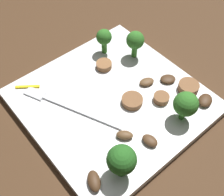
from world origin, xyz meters
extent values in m
plane|color=#422B19|center=(0.00, 0.00, 0.00)|extent=(1.40, 1.40, 0.00)
cube|color=white|center=(0.00, 0.00, 0.01)|extent=(0.28, 0.28, 0.02)
cube|color=silver|center=(0.01, 0.06, 0.02)|extent=(0.13, 0.06, 0.00)
cube|color=silver|center=(0.09, 0.09, 0.02)|extent=(0.04, 0.03, 0.00)
cylinder|color=#347525|center=(0.10, -0.06, 0.03)|extent=(0.01, 0.01, 0.03)
sphere|color=#2D6B23|center=(0.10, -0.06, 0.05)|extent=(0.03, 0.03, 0.03)
cylinder|color=#296420|center=(-0.11, 0.08, 0.03)|extent=(0.01, 0.01, 0.03)
sphere|color=#235B1E|center=(-0.11, 0.08, 0.06)|extent=(0.04, 0.04, 0.04)
cylinder|color=#347525|center=(-0.10, -0.06, 0.03)|extent=(0.01, 0.01, 0.03)
sphere|color=#2D6B23|center=(-0.10, -0.06, 0.05)|extent=(0.04, 0.04, 0.04)
cylinder|color=#347525|center=(0.05, -0.10, 0.03)|extent=(0.01, 0.01, 0.03)
sphere|color=#2D6B23|center=(0.05, -0.10, 0.06)|extent=(0.03, 0.03, 0.03)
cylinder|color=brown|center=(-0.06, -0.06, 0.02)|extent=(0.04, 0.04, 0.01)
cylinder|color=brown|center=(0.06, -0.04, 0.02)|extent=(0.04, 0.04, 0.01)
cylinder|color=brown|center=(-0.07, -0.11, 0.02)|extent=(0.05, 0.05, 0.01)
cylinder|color=brown|center=(-0.03, -0.02, 0.02)|extent=(0.04, 0.04, 0.01)
ellipsoid|color=brown|center=(-0.01, -0.07, 0.02)|extent=(0.02, 0.03, 0.01)
ellipsoid|color=#422B19|center=(-0.03, -0.10, 0.02)|extent=(0.03, 0.03, 0.01)
ellipsoid|color=#4C331E|center=(-0.10, 0.01, 0.02)|extent=(0.03, 0.02, 0.01)
ellipsoid|color=brown|center=(-0.07, 0.03, 0.02)|extent=(0.03, 0.03, 0.01)
ellipsoid|color=#422B19|center=(-0.11, -0.11, 0.02)|extent=(0.03, 0.03, 0.01)
ellipsoid|color=#422B19|center=(-0.10, 0.11, 0.02)|extent=(0.04, 0.03, 0.01)
cube|color=yellow|center=(0.11, 0.10, 0.02)|extent=(0.03, 0.04, 0.00)
camera|label=1|loc=(-0.22, 0.19, 0.39)|focal=45.29mm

